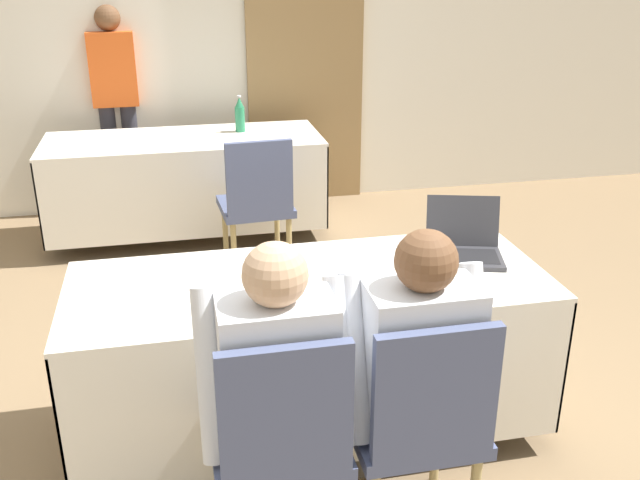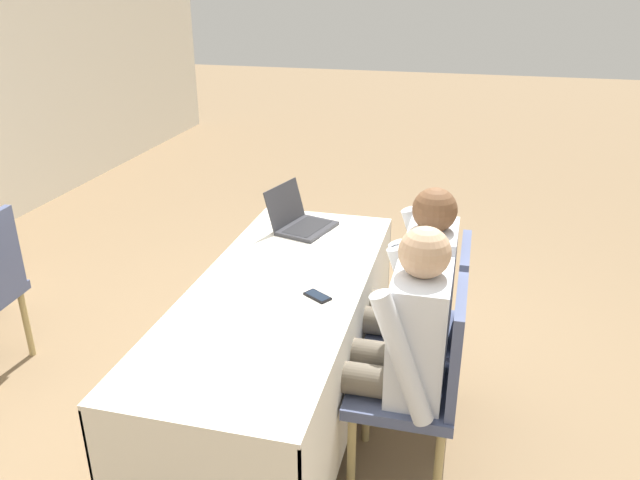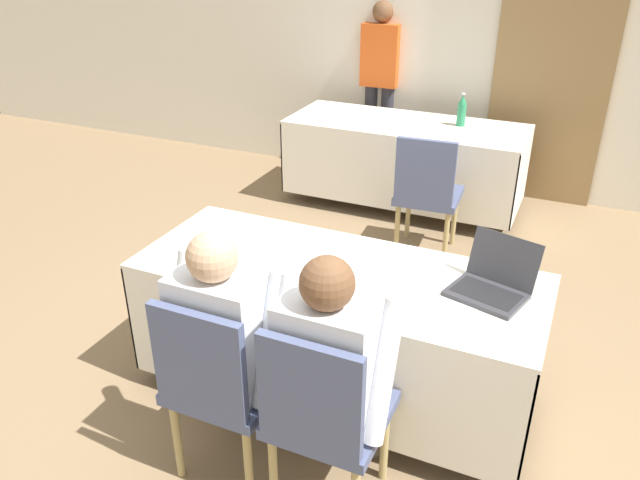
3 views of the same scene
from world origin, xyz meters
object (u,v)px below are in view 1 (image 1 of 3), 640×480
Objects in this scene: laptop at (464,247)px; person_checkered_shirt at (275,378)px; person_red_shirt at (116,97)px; chair_far_spare at (257,200)px; water_bottle at (240,115)px; chair_near_right at (419,419)px; cell_phone at (306,302)px; chair_near_left at (281,438)px; person_white_shirt at (411,362)px.

laptop is 1.15m from person_checkered_shirt.
chair_far_spare is at bearing -60.96° from person_red_shirt.
water_bottle reaches higher than chair_near_right.
person_red_shirt reaches higher than chair_near_right.
chair_near_right is 0.78× the size of person_checkered_shirt.
cell_phone is 0.57m from chair_near_left.
person_white_shirt is at bearing -90.00° from chair_near_right.
person_red_shirt is at bearing -73.23° from person_white_shirt.
person_white_shirt is 0.74× the size of person_red_shirt.
chair_near_left is at bearing 12.52° from person_white_shirt.
chair_far_spare is 0.78× the size of person_checkered_shirt.
water_bottle reaches higher than cell_phone.
laptop is 1.74m from chair_far_spare.
laptop is 0.42× the size of chair_near_right.
person_red_shirt is (-1.12, 3.73, 0.24)m from person_white_shirt.
person_checkered_shirt is at bearing -82.35° from cell_phone.
chair_near_left is at bearing -77.44° from cell_phone.
cell_phone is at bearing -110.38° from chair_near_left.
chair_far_spare is at bearing 121.40° from cell_phone.
person_checkered_shirt is (-0.00, 0.10, 0.16)m from chair_near_left.
chair_far_spare is (-0.24, 2.34, 0.00)m from chair_near_right.
chair_near_right is 2.35m from chair_far_spare.
chair_near_right is at bearing 92.06° from chair_far_spare.
laptop is at bearing 53.98° from cell_phone.
person_checkered_shirt reaches higher than chair_near_left.
person_red_shirt is at bearing 136.97° from cell_phone.
cell_phone is 0.12× the size of person_checkered_shirt.
person_red_shirt is at bearing -80.30° from chair_near_left.
chair_near_right is at bearing -75.38° from person_red_shirt.
cell_phone is at bearing 84.73° from chair_far_spare.
person_checkered_shirt is (-0.47, 0.10, 0.16)m from chair_near_right.
person_white_shirt is at bearing -74.95° from person_red_shirt.
person_white_shirt is (0.29, -0.38, -0.07)m from cell_phone.
person_checkered_shirt reaches higher than chair_far_spare.
person_checkered_shirt is 3.79m from person_red_shirt.
laptop is 0.82m from person_white_shirt.
chair_far_spare is at bearing -95.62° from chair_near_left.
water_bottle is 3.28m from chair_near_left.
cell_phone is 0.15× the size of chair_near_left.
person_checkered_shirt is 0.74× the size of person_red_shirt.
laptop is 0.33× the size of person_white_shirt.
water_bottle reaches higher than laptop.
cell_phone is (-0.75, -0.29, -0.04)m from laptop.
water_bottle is 0.97m from chair_far_spare.
chair_near_right is 1.00× the size of chair_far_spare.
chair_near_left is 0.47m from chair_near_right.
water_bottle is at bearing -85.94° from chair_near_right.
laptop reaches higher than chair_far_spare.
person_red_shirt is at bearing -62.97° from chair_far_spare.
cell_phone is 0.61m from chair_near_right.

